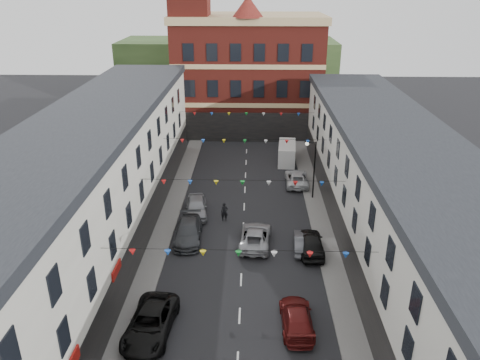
# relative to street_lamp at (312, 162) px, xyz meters

# --- Properties ---
(ground) EXTENTS (160.00, 160.00, 0.00)m
(ground) POSITION_rel_street_lamp_xyz_m (-6.55, -14.00, -3.90)
(ground) COLOR black
(ground) RESTS_ON ground
(pavement_left) EXTENTS (1.80, 64.00, 0.15)m
(pavement_left) POSITION_rel_street_lamp_xyz_m (-13.45, -12.00, -3.83)
(pavement_left) COLOR #605E5B
(pavement_left) RESTS_ON ground
(pavement_right) EXTENTS (1.80, 64.00, 0.15)m
(pavement_right) POSITION_rel_street_lamp_xyz_m (0.35, -12.00, -3.83)
(pavement_right) COLOR #605E5B
(pavement_right) RESTS_ON ground
(terrace_left) EXTENTS (8.40, 56.00, 10.70)m
(terrace_left) POSITION_rel_street_lamp_xyz_m (-18.33, -13.00, 1.44)
(terrace_left) COLOR beige
(terrace_left) RESTS_ON ground
(terrace_right) EXTENTS (8.40, 56.00, 9.70)m
(terrace_right) POSITION_rel_street_lamp_xyz_m (5.23, -13.00, 0.95)
(terrace_right) COLOR beige
(terrace_right) RESTS_ON ground
(civic_building) EXTENTS (20.60, 13.30, 18.50)m
(civic_building) POSITION_rel_street_lamp_xyz_m (-6.55, 23.95, 4.23)
(civic_building) COLOR maroon
(civic_building) RESTS_ON ground
(clock_tower) EXTENTS (5.60, 5.60, 30.00)m
(clock_tower) POSITION_rel_street_lamp_xyz_m (-14.05, 21.00, 11.03)
(clock_tower) COLOR maroon
(clock_tower) RESTS_ON ground
(distant_hill) EXTENTS (40.00, 14.00, 10.00)m
(distant_hill) POSITION_rel_street_lamp_xyz_m (-10.55, 48.00, 1.10)
(distant_hill) COLOR #2E4620
(distant_hill) RESTS_ON ground
(street_lamp) EXTENTS (1.10, 0.36, 6.00)m
(street_lamp) POSITION_rel_street_lamp_xyz_m (0.00, 0.00, 0.00)
(street_lamp) COLOR black
(street_lamp) RESTS_ON ground
(car_left_c) EXTENTS (3.03, 5.82, 1.57)m
(car_left_c) POSITION_rel_street_lamp_xyz_m (-11.97, -19.77, -3.12)
(car_left_c) COLOR black
(car_left_c) RESTS_ON ground
(car_left_d) EXTENTS (2.41, 5.45, 1.56)m
(car_left_d) POSITION_rel_street_lamp_xyz_m (-11.12, -8.38, -3.13)
(car_left_d) COLOR #373A3E
(car_left_d) RESTS_ON ground
(car_left_e) EXTENTS (2.51, 4.99, 1.63)m
(car_left_e) POSITION_rel_street_lamp_xyz_m (-10.96, -3.77, -3.09)
(car_left_e) COLOR gray
(car_left_e) RESTS_ON ground
(car_right_c) EXTENTS (2.06, 4.84, 1.39)m
(car_right_c) POSITION_rel_street_lamp_xyz_m (-2.95, -18.96, -3.21)
(car_right_c) COLOR #571211
(car_right_c) RESTS_ON ground
(car_right_d) EXTENTS (1.94, 4.77, 1.62)m
(car_right_d) POSITION_rel_street_lamp_xyz_m (-1.05, -10.04, -3.09)
(car_right_d) COLOR black
(car_right_d) RESTS_ON ground
(car_right_e) EXTENTS (1.64, 4.12, 1.33)m
(car_right_e) POSITION_rel_street_lamp_xyz_m (-1.67, -9.63, -3.24)
(car_right_e) COLOR #4F5057
(car_right_e) RESTS_ON ground
(car_right_f) EXTENTS (2.36, 5.03, 1.39)m
(car_right_f) POSITION_rel_street_lamp_xyz_m (-1.05, 3.59, -3.21)
(car_right_f) COLOR silver
(car_right_f) RESTS_ON ground
(moving_car) EXTENTS (2.84, 5.47, 1.47)m
(moving_car) POSITION_rel_street_lamp_xyz_m (-5.51, -8.94, -3.17)
(moving_car) COLOR #9C9DA3
(moving_car) RESTS_ON ground
(white_van) EXTENTS (2.36, 5.24, 2.26)m
(white_van) POSITION_rel_street_lamp_xyz_m (-1.67, 10.34, -2.78)
(white_van) COLOR silver
(white_van) RESTS_ON ground
(pedestrian) EXTENTS (0.67, 0.46, 1.76)m
(pedestrian) POSITION_rel_street_lamp_xyz_m (-8.29, -4.90, -3.02)
(pedestrian) COLOR black
(pedestrian) RESTS_ON ground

